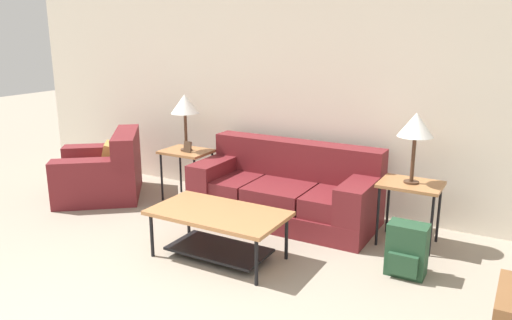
{
  "coord_description": "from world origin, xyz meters",
  "views": [
    {
      "loc": [
        2.19,
        -1.45,
        2.02
      ],
      "look_at": [
        -0.08,
        2.58,
        0.8
      ],
      "focal_mm": 35.0,
      "sensor_mm": 36.0,
      "label": 1
    }
  ],
  "objects_px": {
    "couch": "(286,193)",
    "side_table_left": "(187,156)",
    "armchair": "(103,173)",
    "table_lamp_right": "(416,126)",
    "side_table_right": "(411,190)",
    "table_lamp_left": "(185,105)",
    "coffee_table": "(218,223)",
    "backpack": "(407,250)"
  },
  "relations": [
    {
      "from": "armchair",
      "to": "side_table_left",
      "type": "bearing_deg",
      "value": 21.98
    },
    {
      "from": "table_lamp_left",
      "to": "backpack",
      "type": "xyz_separation_m",
      "value": [
        2.77,
        -0.65,
        -0.93
      ]
    },
    {
      "from": "couch",
      "to": "coffee_table",
      "type": "xyz_separation_m",
      "value": [
        -0.1,
        -1.17,
        0.03
      ]
    },
    {
      "from": "table_lamp_right",
      "to": "side_table_left",
      "type": "bearing_deg",
      "value": -180.0
    },
    {
      "from": "couch",
      "to": "side_table_left",
      "type": "xyz_separation_m",
      "value": [
        -1.32,
        -0.02,
        0.25
      ]
    },
    {
      "from": "coffee_table",
      "to": "table_lamp_left",
      "type": "bearing_deg",
      "value": 136.52
    },
    {
      "from": "coffee_table",
      "to": "backpack",
      "type": "relative_size",
      "value": 2.65
    },
    {
      "from": "side_table_left",
      "to": "backpack",
      "type": "height_order",
      "value": "side_table_left"
    },
    {
      "from": "coffee_table",
      "to": "backpack",
      "type": "height_order",
      "value": "backpack"
    },
    {
      "from": "armchair",
      "to": "side_table_right",
      "type": "distance_m",
      "value": 3.66
    },
    {
      "from": "side_table_right",
      "to": "backpack",
      "type": "height_order",
      "value": "side_table_right"
    },
    {
      "from": "backpack",
      "to": "armchair",
      "type": "bearing_deg",
      "value": 176.24
    },
    {
      "from": "table_lamp_left",
      "to": "side_table_right",
      "type": "bearing_deg",
      "value": -0.0
    },
    {
      "from": "armchair",
      "to": "side_table_right",
      "type": "xyz_separation_m",
      "value": [
        3.63,
        0.4,
        0.26
      ]
    },
    {
      "from": "armchair",
      "to": "coffee_table",
      "type": "xyz_separation_m",
      "value": [
        2.21,
        -0.75,
        0.05
      ]
    },
    {
      "from": "armchair",
      "to": "side_table_right",
      "type": "relative_size",
      "value": 2.26
    },
    {
      "from": "coffee_table",
      "to": "side_table_right",
      "type": "distance_m",
      "value": 1.84
    },
    {
      "from": "coffee_table",
      "to": "armchair",
      "type": "bearing_deg",
      "value": 161.23
    },
    {
      "from": "side_table_right",
      "to": "coffee_table",
      "type": "bearing_deg",
      "value": -140.81
    },
    {
      "from": "side_table_right",
      "to": "table_lamp_left",
      "type": "xyz_separation_m",
      "value": [
        -2.63,
        0.0,
        0.61
      ]
    },
    {
      "from": "side_table_left",
      "to": "backpack",
      "type": "bearing_deg",
      "value": -13.19
    },
    {
      "from": "backpack",
      "to": "table_lamp_right",
      "type": "bearing_deg",
      "value": 102.22
    },
    {
      "from": "side_table_left",
      "to": "table_lamp_left",
      "type": "distance_m",
      "value": 0.61
    },
    {
      "from": "armchair",
      "to": "table_lamp_left",
      "type": "distance_m",
      "value": 1.38
    },
    {
      "from": "armchair",
      "to": "table_lamp_right",
      "type": "xyz_separation_m",
      "value": [
        3.63,
        0.4,
        0.87
      ]
    },
    {
      "from": "side_table_left",
      "to": "table_lamp_left",
      "type": "height_order",
      "value": "table_lamp_left"
    },
    {
      "from": "side_table_right",
      "to": "table_lamp_right",
      "type": "height_order",
      "value": "table_lamp_right"
    },
    {
      "from": "side_table_left",
      "to": "backpack",
      "type": "distance_m",
      "value": 2.86
    },
    {
      "from": "couch",
      "to": "side_table_left",
      "type": "bearing_deg",
      "value": -179.25
    },
    {
      "from": "side_table_left",
      "to": "side_table_right",
      "type": "distance_m",
      "value": 2.63
    },
    {
      "from": "side_table_left",
      "to": "table_lamp_right",
      "type": "distance_m",
      "value": 2.7
    },
    {
      "from": "coffee_table",
      "to": "table_lamp_right",
      "type": "bearing_deg",
      "value": 39.19
    },
    {
      "from": "couch",
      "to": "armchair",
      "type": "height_order",
      "value": "couch"
    },
    {
      "from": "side_table_right",
      "to": "backpack",
      "type": "xyz_separation_m",
      "value": [
        0.14,
        -0.65,
        -0.32
      ]
    },
    {
      "from": "couch",
      "to": "side_table_right",
      "type": "xyz_separation_m",
      "value": [
        1.32,
        -0.02,
        0.25
      ]
    },
    {
      "from": "side_table_left",
      "to": "backpack",
      "type": "relative_size",
      "value": 1.35
    },
    {
      "from": "side_table_right",
      "to": "table_lamp_right",
      "type": "xyz_separation_m",
      "value": [
        0.0,
        0.0,
        0.61
      ]
    },
    {
      "from": "table_lamp_left",
      "to": "backpack",
      "type": "distance_m",
      "value": 3.0
    },
    {
      "from": "couch",
      "to": "armchair",
      "type": "relative_size",
      "value": 1.42
    },
    {
      "from": "table_lamp_left",
      "to": "table_lamp_right",
      "type": "distance_m",
      "value": 2.63
    },
    {
      "from": "couch",
      "to": "table_lamp_left",
      "type": "distance_m",
      "value": 1.57
    },
    {
      "from": "side_table_left",
      "to": "table_lamp_left",
      "type": "xyz_separation_m",
      "value": [
        -0.0,
        0.0,
        0.61
      ]
    }
  ]
}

